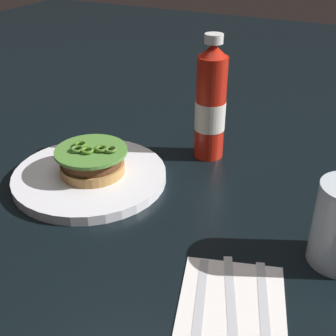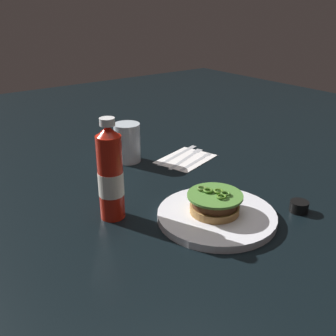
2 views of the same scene
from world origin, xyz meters
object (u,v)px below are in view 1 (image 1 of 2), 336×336
ketchup_bottle (211,105)px  burger_sandwich (92,161)px  butter_knife (266,332)px  napkin (231,311)px  dinner_plate (90,176)px  spoon_utensil (198,323)px  fork_utensil (233,322)px

ketchup_bottle → burger_sandwich: bearing=-39.1°
butter_knife → ketchup_bottle: bearing=-149.5°
burger_sandwich → napkin: burger_sandwich is taller
dinner_plate → burger_sandwich: burger_sandwich is taller
dinner_plate → spoon_utensil: dinner_plate is taller
spoon_utensil → butter_knife: 0.08m
spoon_utensil → butter_knife: size_ratio=0.84×
ketchup_bottle → fork_utensil: size_ratio=1.24×
burger_sandwich → napkin: (0.18, 0.33, -0.04)m
ketchup_bottle → napkin: (0.37, 0.18, -0.11)m
dinner_plate → fork_utensil: bearing=59.9°
dinner_plate → fork_utensil: (0.20, 0.34, -0.00)m
fork_utensil → napkin: bearing=-157.8°
napkin → butter_knife: butter_knife is taller
spoon_utensil → fork_utensil: (-0.02, 0.04, 0.00)m
spoon_utensil → burger_sandwich: bearing=-126.4°
burger_sandwich → butter_knife: size_ratio=0.62×
ketchup_bottle → fork_utensil: bearing=25.7°
dinner_plate → ketchup_bottle: ketchup_bottle is taller
ketchup_bottle → napkin: bearing=25.8°
dinner_plate → spoon_utensil: size_ratio=1.59×
dinner_plate → butter_knife: 0.43m
ketchup_bottle → fork_utensil: (0.38, 0.18, -0.10)m
burger_sandwich → butter_knife: burger_sandwich is taller
spoon_utensil → dinner_plate: bearing=-125.6°
napkin → butter_knife: (0.01, 0.05, 0.00)m
dinner_plate → ketchup_bottle: bearing=140.2°
burger_sandwich → ketchup_bottle: bearing=140.9°
burger_sandwich → spoon_utensil: (0.22, 0.30, -0.04)m
burger_sandwich → fork_utensil: size_ratio=0.66×
ketchup_bottle → fork_utensil: 0.44m
burger_sandwich → ketchup_bottle: (-0.18, 0.15, 0.07)m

